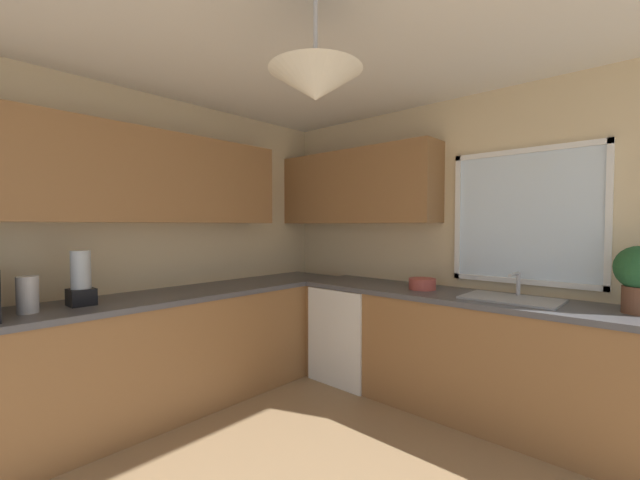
# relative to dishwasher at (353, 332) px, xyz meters

# --- Properties ---
(room_shell) EXTENTS (4.01, 3.93, 2.56)m
(room_shell) POSITION_rel_dishwasher_xyz_m (0.14, -1.01, 1.38)
(room_shell) COLOR beige
(room_shell) RESTS_ON ground_plane
(counter_run_left) EXTENTS (0.65, 3.54, 0.90)m
(counter_run_left) POSITION_rel_dishwasher_xyz_m (-0.66, -1.56, 0.02)
(counter_run_left) COLOR olive
(counter_run_left) RESTS_ON ground_plane
(counter_run_back) EXTENTS (3.10, 0.65, 0.90)m
(counter_run_back) POSITION_rel_dishwasher_xyz_m (1.18, 0.03, 0.02)
(counter_run_back) COLOR olive
(counter_run_back) RESTS_ON ground_plane
(dishwasher) EXTENTS (0.60, 0.60, 0.86)m
(dishwasher) POSITION_rel_dishwasher_xyz_m (0.00, 0.00, 0.00)
(dishwasher) COLOR white
(dishwasher) RESTS_ON ground_plane
(kettle) EXTENTS (0.12, 0.12, 0.22)m
(kettle) POSITION_rel_dishwasher_xyz_m (-0.64, -2.36, 0.58)
(kettle) COLOR #B7B7BC
(kettle) RESTS_ON counter_run_left
(sink_assembly) EXTENTS (0.63, 0.40, 0.19)m
(sink_assembly) POSITION_rel_dishwasher_xyz_m (1.37, 0.04, 0.48)
(sink_assembly) COLOR #9EA0A5
(sink_assembly) RESTS_ON counter_run_back
(potted_plant) EXTENTS (0.26, 0.26, 0.40)m
(potted_plant) POSITION_rel_dishwasher_xyz_m (2.07, 0.08, 0.71)
(potted_plant) COLOR brown
(potted_plant) RESTS_ON counter_run_back
(bowl) EXTENTS (0.22, 0.22, 0.09)m
(bowl) POSITION_rel_dishwasher_xyz_m (0.69, 0.03, 0.52)
(bowl) COLOR #B74C42
(bowl) RESTS_ON counter_run_back
(blender_appliance) EXTENTS (0.15, 0.15, 0.36)m
(blender_appliance) POSITION_rel_dishwasher_xyz_m (-0.66, -2.07, 0.64)
(blender_appliance) COLOR black
(blender_appliance) RESTS_ON counter_run_left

